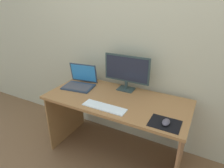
{
  "coord_description": "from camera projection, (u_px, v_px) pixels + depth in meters",
  "views": [
    {
      "loc": [
        0.77,
        -1.55,
        1.64
      ],
      "look_at": [
        -0.04,
        -0.02,
        0.87
      ],
      "focal_mm": 30.86,
      "sensor_mm": 36.0,
      "label": 1
    }
  ],
  "objects": [
    {
      "name": "ground_plane",
      "position": [
        116.0,
        152.0,
        2.25
      ],
      "size": [
        8.0,
        8.0,
        0.0
      ],
      "primitive_type": "plane",
      "color": "brown"
    },
    {
      "name": "wall_back",
      "position": [
        134.0,
        38.0,
        2.07
      ],
      "size": [
        6.0,
        0.04,
        2.5
      ],
      "primitive_type": "cube",
      "color": "#BCB99B",
      "rests_on": "ground_plane"
    },
    {
      "name": "desk",
      "position": [
        116.0,
        110.0,
        2.02
      ],
      "size": [
        1.46,
        0.67,
        0.71
      ],
      "color": "#9B6B3D",
      "rests_on": "ground_plane"
    },
    {
      "name": "monitor",
      "position": [
        127.0,
        71.0,
        2.06
      ],
      "size": [
        0.51,
        0.14,
        0.39
      ],
      "color": "#2B3C3C",
      "rests_on": "desk"
    },
    {
      "name": "laptop",
      "position": [
        80.0,
        82.0,
        2.22
      ],
      "size": [
        0.37,
        0.32,
        0.24
      ],
      "color": "#2A3A4E",
      "rests_on": "desk"
    },
    {
      "name": "fishbowl",
      "position": [
        87.0,
        75.0,
        2.36
      ],
      "size": [
        0.15,
        0.15,
        0.15
      ],
      "primitive_type": "sphere",
      "color": "silver",
      "rests_on": "desk"
    },
    {
      "name": "keyboard_external",
      "position": [
        104.0,
        107.0,
        1.79
      ],
      "size": [
        0.43,
        0.12,
        0.01
      ],
      "primitive_type": "cube",
      "rotation": [
        0.0,
        0.0,
        -0.01
      ],
      "color": "white",
      "rests_on": "desk"
    },
    {
      "name": "mousepad",
      "position": [
        165.0,
        123.0,
        1.56
      ],
      "size": [
        0.25,
        0.2,
        0.0
      ],
      "primitive_type": "cube",
      "color": "black",
      "rests_on": "desk"
    },
    {
      "name": "mouse",
      "position": [
        166.0,
        122.0,
        1.54
      ],
      "size": [
        0.06,
        0.1,
        0.04
      ],
      "primitive_type": "ellipsoid",
      "rotation": [
        0.0,
        0.0,
        -0.04
      ],
      "color": "#4D4855",
      "rests_on": "mousepad"
    }
  ]
}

